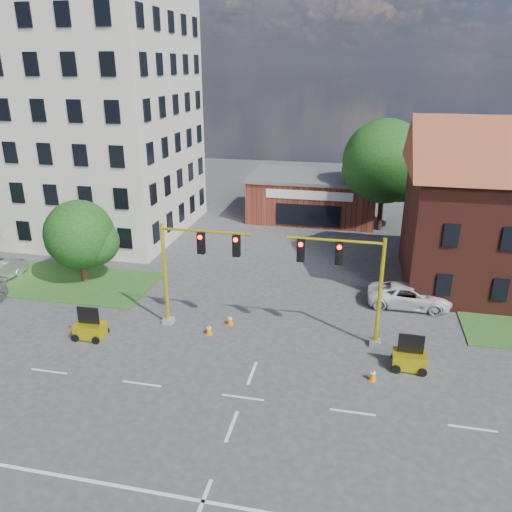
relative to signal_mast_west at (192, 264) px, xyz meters
name	(u,v)px	position (x,y,z in m)	size (l,w,h in m)	color
ground	(243,397)	(4.36, -6.00, -3.92)	(120.00, 120.00, 0.00)	#3C3C3F
grass_verge_nw	(7,276)	(-15.64, 4.00, -3.88)	(22.00, 6.00, 0.08)	#2A5520
lane_markings	(226,442)	(4.36, -9.00, -3.91)	(60.00, 36.00, 0.01)	white
office_block	(77,115)	(-15.64, 15.91, 6.39)	(18.40, 15.40, 20.60)	silver
brick_shop	(313,196)	(4.36, 23.99, -1.76)	(12.40, 8.40, 4.30)	maroon
tree_large	(389,164)	(11.24, 21.08, 2.17)	(7.83, 7.46, 10.09)	#392514
tree_nw_front	(83,236)	(-9.40, 4.58, -0.55)	(4.95, 4.72, 5.88)	#392514
signal_mast_west	(192,264)	(0.00, 0.00, 0.00)	(5.30, 0.60, 6.20)	gray
signal_mast_east	(349,277)	(8.71, 0.00, 0.00)	(5.30, 0.60, 6.20)	gray
trailer_west	(90,329)	(-5.26, -2.54, -3.35)	(1.62, 1.11, 1.81)	yellow
trailer_east	(409,359)	(11.98, -1.94, -3.35)	(1.64, 1.11, 1.84)	yellow
cone_a	(209,329)	(1.13, -0.79, -3.58)	(0.40, 0.40, 0.70)	orange
cone_b	(230,320)	(2.01, 0.55, -3.58)	(0.40, 0.40, 0.70)	orange
cone_c	(373,374)	(10.21, -3.36, -3.58)	(0.40, 0.40, 0.70)	orange
cone_d	(409,337)	(12.17, 0.68, -3.58)	(0.40, 0.40, 0.70)	orange
pickup_white	(409,296)	(12.46, 5.30, -3.20)	(2.39, 5.19, 1.44)	white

